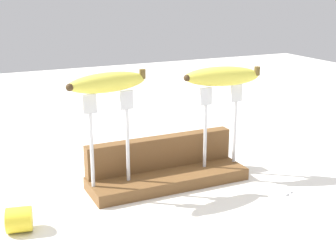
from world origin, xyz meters
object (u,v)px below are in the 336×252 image
Objects in this scene: banana_raised_right at (223,77)px; fork_fallen_near at (299,197)px; banana_raised_left at (108,83)px; fork_stand_left at (110,130)px; fork_stand_right at (221,118)px; banana_chunk_near at (19,220)px; wire_coil at (106,153)px.

fork_fallen_near is at bearing -64.90° from banana_raised_right.
banana_raised_right is at bearing 0.01° from banana_raised_left.
banana_raised_left is at bearing -179.99° from banana_raised_right.
fork_stand_left is 0.09m from banana_raised_left.
fork_stand_right reaches higher than fork_fallen_near.
banana_raised_left reaches higher than fork_stand_right.
wire_coil is (0.25, 0.30, -0.02)m from banana_chunk_near.
banana_chunk_near is at bearing -159.46° from banana_raised_left.
fork_stand_left is at bearing 20.54° from banana_chunk_near.
fork_stand_left is 0.27m from wire_coil.
banana_raised_left is 0.24m from banana_raised_right.
banana_raised_left is 0.28m from banana_chunk_near.
banana_raised_right is at bearing 166.15° from fork_stand_right.
fork_stand_right is (0.24, 0.00, -0.01)m from fork_stand_left.
wire_coil is (-0.26, 0.39, -0.00)m from fork_fallen_near.
banana_raised_right is at bearing 115.10° from fork_fallen_near.
fork_stand_left is at bearing -180.00° from banana_raised_right.
banana_raised_left reaches higher than banana_chunk_near.
banana_raised_left is 2.02× the size of wire_coil.
banana_raised_right is (0.24, 0.00, 0.08)m from fork_stand_left.
wire_coil is (0.06, 0.23, -0.22)m from banana_raised_left.
fork_stand_right reaches higher than wire_coil.
banana_raised_left is (-0.24, -0.00, 0.10)m from fork_stand_right.
banana_chunk_near is 0.63× the size of wire_coil.
fork_stand_right is 0.26m from banana_raised_left.
banana_raised_right is (-0.00, 0.00, 0.09)m from fork_stand_right.
banana_raised_left is 1.00× the size of banana_raised_right.
banana_chunk_near is at bearing -170.80° from fork_stand_right.
banana_raised_left reaches higher than wire_coil.
banana_raised_right is 0.36m from wire_coil.
fork_stand_left is 0.26m from banana_raised_right.
banana_chunk_near is (-0.43, -0.07, -0.11)m from fork_stand_right.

